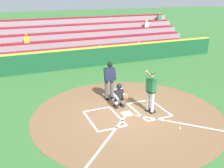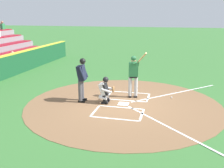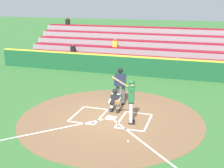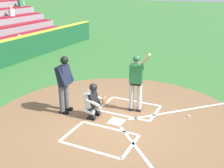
{
  "view_description": "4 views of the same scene",
  "coord_description": "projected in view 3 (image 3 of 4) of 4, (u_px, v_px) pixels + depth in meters",
  "views": [
    {
      "loc": [
        4.37,
        8.66,
        4.91
      ],
      "look_at": [
        0.32,
        -0.89,
        1.1
      ],
      "focal_mm": 40.93,
      "sensor_mm": 36.0,
      "label": 1
    },
    {
      "loc": [
        10.17,
        2.01,
        3.66
      ],
      "look_at": [
        0.49,
        -0.37,
        0.97
      ],
      "focal_mm": 42.49,
      "sensor_mm": 36.0,
      "label": 2
    },
    {
      "loc": [
        -3.61,
        11.19,
        5.04
      ],
      "look_at": [
        0.27,
        -1.0,
        1.25
      ],
      "focal_mm": 46.56,
      "sensor_mm": 36.0,
      "label": 3
    },
    {
      "loc": [
        6.64,
        3.04,
        3.92
      ],
      "look_at": [
        0.16,
        -0.07,
        1.26
      ],
      "focal_mm": 43.69,
      "sensor_mm": 36.0,
      "label": 4
    }
  ],
  "objects": [
    {
      "name": "backstop_wall",
      "position": [
        145.0,
        67.0,
        19.37
      ],
      "size": [
        22.0,
        0.36,
        1.31
      ],
      "color": "#19512D",
      "rests_on": "ground"
    },
    {
      "name": "plate_umpire",
      "position": [
        120.0,
        84.0,
        14.03
      ],
      "size": [
        0.6,
        0.44,
        1.86
      ],
      "color": "#4C4C51",
      "rests_on": "ground"
    },
    {
      "name": "catcher",
      "position": [
        115.0,
        100.0,
        13.24
      ],
      "size": [
        0.59,
        0.6,
        1.13
      ],
      "color": "black",
      "rests_on": "ground"
    },
    {
      "name": "baseball",
      "position": [
        128.0,
        141.0,
        10.58
      ],
      "size": [
        0.07,
        0.07,
        0.07
      ],
      "primitive_type": "sphere",
      "color": "white",
      "rests_on": "ground"
    },
    {
      "name": "home_plate_and_chalk",
      "position": [
        104.0,
        126.0,
        11.89
      ],
      "size": [
        7.93,
        4.91,
        0.01
      ],
      "color": "white",
      "rests_on": "dirt_circle"
    },
    {
      "name": "ground_plane",
      "position": [
        111.0,
        118.0,
        12.7
      ],
      "size": [
        120.0,
        120.0,
        0.0
      ],
      "primitive_type": "plane",
      "color": "#387033"
    },
    {
      "name": "dirt_circle",
      "position": [
        111.0,
        118.0,
        12.7
      ],
      "size": [
        8.0,
        8.0,
        0.01
      ],
      "primitive_type": "cylinder",
      "color": "brown",
      "rests_on": "ground"
    },
    {
      "name": "bleacher_stand",
      "position": [
        155.0,
        52.0,
        22.77
      ],
      "size": [
        20.0,
        5.1,
        3.45
      ],
      "color": "gray",
      "rests_on": "ground"
    },
    {
      "name": "batter",
      "position": [
        131.0,
        98.0,
        11.89
      ],
      "size": [
        0.86,
        0.86,
        2.13
      ],
      "color": "#BCBCBC",
      "rests_on": "ground"
    }
  ]
}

